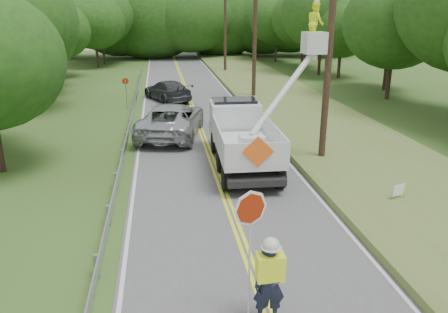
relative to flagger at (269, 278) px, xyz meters
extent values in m
plane|color=#38551D|center=(0.09, 1.33, -1.16)|extent=(140.00, 140.00, 0.00)
cube|color=#535255|center=(0.09, 15.33, -1.15)|extent=(7.20, 96.00, 0.02)
cube|color=yellow|center=(-0.01, 15.33, -1.14)|extent=(0.12, 96.00, 0.00)
cube|color=yellow|center=(0.19, 15.33, -1.14)|extent=(0.12, 96.00, 0.00)
cube|color=silver|center=(-3.36, 15.33, -1.14)|extent=(0.12, 96.00, 0.00)
cube|color=silver|center=(3.54, 15.33, -1.14)|extent=(0.12, 96.00, 0.00)
cube|color=#969A9D|center=(-4.01, 2.33, -0.81)|extent=(0.12, 0.14, 0.70)
cube|color=#969A9D|center=(-4.01, 5.33, -0.81)|extent=(0.12, 0.14, 0.70)
cube|color=#969A9D|center=(-4.01, 8.33, -0.81)|extent=(0.12, 0.14, 0.70)
cube|color=#969A9D|center=(-4.01, 11.33, -0.81)|extent=(0.12, 0.14, 0.70)
cube|color=#969A9D|center=(-4.01, 14.33, -0.81)|extent=(0.12, 0.14, 0.70)
cube|color=#969A9D|center=(-4.01, 17.33, -0.81)|extent=(0.12, 0.14, 0.70)
cube|color=#969A9D|center=(-4.01, 20.33, -0.81)|extent=(0.12, 0.14, 0.70)
cube|color=#969A9D|center=(-4.01, 23.33, -0.81)|extent=(0.12, 0.14, 0.70)
cube|color=#969A9D|center=(-4.01, 26.33, -0.81)|extent=(0.12, 0.14, 0.70)
cube|color=#969A9D|center=(-4.01, 29.33, -0.81)|extent=(0.12, 0.14, 0.70)
cube|color=#969A9D|center=(-4.01, 32.33, -0.81)|extent=(0.12, 0.14, 0.70)
cube|color=#969A9D|center=(-4.01, 35.33, -0.81)|extent=(0.12, 0.14, 0.70)
cube|color=#969A9D|center=(-4.01, 38.33, -0.81)|extent=(0.12, 0.14, 0.70)
cube|color=#969A9D|center=(-3.91, 16.33, -0.56)|extent=(0.05, 48.00, 0.34)
cylinder|color=black|center=(5.09, 10.33, 3.84)|extent=(0.30, 0.30, 10.00)
cylinder|color=black|center=(5.09, 25.33, 3.84)|extent=(0.30, 0.30, 10.00)
cylinder|color=black|center=(5.09, 40.33, 3.84)|extent=(0.30, 0.30, 10.00)
cube|color=#5B6D2C|center=(7.19, 15.33, -1.01)|extent=(7.00, 96.00, 0.30)
cylinder|color=#332319|center=(-11.29, 23.27, 0.58)|extent=(0.32, 0.32, 3.48)
ellipsoid|color=#1E3E15|center=(-11.29, 23.27, 4.83)|extent=(8.12, 8.12, 7.15)
cylinder|color=#332319|center=(-11.61, 28.92, 0.12)|extent=(0.32, 0.32, 2.56)
ellipsoid|color=#1E3E15|center=(-11.61, 28.92, 3.24)|extent=(5.96, 5.96, 5.25)
cylinder|color=#332319|center=(-12.23, 32.95, 0.19)|extent=(0.32, 0.32, 2.71)
ellipsoid|color=#1E3E15|center=(-12.23, 32.95, 3.51)|extent=(6.33, 6.33, 5.57)
cylinder|color=#332319|center=(-11.93, 39.29, 0.20)|extent=(0.32, 0.32, 2.72)
ellipsoid|color=#1E3E15|center=(-11.93, 39.29, 3.52)|extent=(6.35, 6.35, 5.59)
cylinder|color=#332319|center=(-9.42, 47.08, 0.37)|extent=(0.32, 0.32, 3.06)
ellipsoid|color=#1E3E15|center=(-9.42, 47.08, 4.11)|extent=(7.14, 7.14, 6.28)
cylinder|color=#332319|center=(-9.04, 50.44, 0.57)|extent=(0.32, 0.32, 3.46)
ellipsoid|color=#1E3E15|center=(-9.04, 50.44, 4.79)|extent=(8.06, 8.06, 7.10)
cylinder|color=#332319|center=(15.45, 23.75, 0.51)|extent=(0.32, 0.32, 3.34)
ellipsoid|color=#1E3E15|center=(15.45, 23.75, 4.59)|extent=(7.80, 7.80, 6.86)
cylinder|color=#332319|center=(17.20, 27.58, 0.33)|extent=(0.32, 0.32, 2.97)
ellipsoid|color=#1E3E15|center=(17.20, 27.58, 3.96)|extent=(6.94, 6.94, 6.11)
cylinder|color=#332319|center=(16.04, 34.95, 0.31)|extent=(0.32, 0.32, 2.94)
ellipsoid|color=#1E3E15|center=(16.04, 34.95, 3.90)|extent=(6.85, 6.85, 6.03)
cylinder|color=#332319|center=(14.80, 37.33, 0.69)|extent=(0.32, 0.32, 3.70)
ellipsoid|color=#1E3E15|center=(14.80, 37.33, 5.21)|extent=(8.64, 8.64, 7.60)
cylinder|color=#332319|center=(14.98, 43.66, 0.49)|extent=(0.32, 0.32, 3.30)
ellipsoid|color=#1E3E15|center=(14.98, 43.66, 4.51)|extent=(7.69, 7.69, 6.77)
cylinder|color=#332319|center=(13.31, 49.76, 0.41)|extent=(0.32, 0.32, 3.14)
ellipsoid|color=#1E3E15|center=(13.31, 49.76, 4.24)|extent=(7.32, 7.32, 6.44)
ellipsoid|color=#1E3E15|center=(-20.91, 56.59, 4.34)|extent=(13.51, 10.13, 10.13)
ellipsoid|color=#1E3E15|center=(-16.95, 59.28, 4.34)|extent=(12.80, 9.60, 9.60)
ellipsoid|color=#1E3E15|center=(-12.06, 58.61, 4.34)|extent=(11.19, 8.40, 8.40)
ellipsoid|color=#1E3E15|center=(-7.24, 57.74, 4.34)|extent=(13.98, 10.49, 10.49)
ellipsoid|color=#1E3E15|center=(-2.90, 57.48, 4.34)|extent=(15.37, 11.53, 11.53)
ellipsoid|color=#1E3E15|center=(2.55, 55.73, 4.34)|extent=(12.46, 9.35, 9.35)
ellipsoid|color=#1E3E15|center=(7.15, 59.13, 4.34)|extent=(15.01, 11.26, 11.26)
ellipsoid|color=#1E3E15|center=(13.60, 58.31, 4.34)|extent=(14.15, 10.61, 10.61)
ellipsoid|color=#1E3E15|center=(17.52, 57.42, 4.34)|extent=(13.46, 10.09, 10.09)
ellipsoid|color=#1E3E15|center=(22.22, 55.40, 4.34)|extent=(12.58, 9.43, 9.43)
imported|color=#191E33|center=(0.01, 0.00, -0.16)|extent=(0.73, 0.49, 1.97)
cube|color=#DAF122|center=(0.01, 0.00, 0.29)|extent=(0.62, 0.39, 0.60)
ellipsoid|color=silver|center=(0.01, 0.00, 0.84)|extent=(0.37, 0.37, 0.29)
cylinder|color=#B7B7B7|center=(-0.44, 0.06, 0.24)|extent=(0.04, 0.04, 2.76)
cylinder|color=#99220A|center=(-0.44, 0.06, 1.68)|extent=(0.75, 0.31, 0.79)
cylinder|color=black|center=(0.22, 7.59, -0.64)|extent=(0.35, 1.02, 1.01)
cylinder|color=black|center=(2.32, 7.53, -0.64)|extent=(0.35, 1.02, 1.01)
cylinder|color=black|center=(0.29, 9.70, -0.64)|extent=(0.35, 1.02, 1.01)
cylinder|color=black|center=(2.39, 9.63, -0.64)|extent=(0.35, 1.02, 1.01)
cylinder|color=black|center=(0.37, 12.33, -0.64)|extent=(0.35, 1.02, 1.01)
cylinder|color=black|center=(2.47, 12.26, -0.64)|extent=(0.35, 1.02, 1.01)
cube|color=black|center=(1.35, 9.98, -0.56)|extent=(2.42, 6.80, 0.26)
cube|color=silver|center=(1.33, 9.24, -0.04)|extent=(2.57, 4.91, 0.23)
cube|color=silver|center=(0.14, 9.28, 0.49)|extent=(0.22, 4.84, 0.95)
cube|color=silver|center=(2.51, 9.21, 0.49)|extent=(0.22, 4.84, 0.95)
cube|color=silver|center=(1.25, 6.85, 0.49)|extent=(2.42, 0.14, 0.95)
cube|color=silver|center=(1.44, 12.82, 0.28)|extent=(2.43, 2.07, 1.89)
cube|color=black|center=(1.45, 13.03, 0.96)|extent=(2.15, 1.43, 0.79)
cube|color=silver|center=(1.29, 8.09, 0.49)|extent=(0.98, 0.98, 0.84)
cube|color=silver|center=(4.39, 10.33, 4.20)|extent=(0.89, 0.89, 0.89)
imported|color=#DAF122|center=(4.39, 10.33, 5.02)|extent=(0.62, 0.80, 1.65)
cube|color=#FF611A|center=(1.25, 6.77, 0.65)|extent=(1.19, 0.08, 1.19)
imported|color=#B0B3B7|center=(-1.61, 15.74, -0.23)|extent=(4.35, 7.04, 1.82)
imported|color=#383A40|center=(-1.61, 25.69, -0.38)|extent=(4.05, 5.66, 1.52)
cylinder|color=#969A9D|center=(-4.50, 22.98, -0.12)|extent=(0.06, 0.06, 2.08)
cylinder|color=#99220A|center=(-4.50, 22.98, 0.82)|extent=(0.47, 0.12, 0.47)
cube|color=white|center=(6.07, 5.32, -0.54)|extent=(0.54, 0.23, 0.40)
cylinder|color=#969A9D|center=(5.85, 5.32, -0.88)|extent=(0.02, 0.02, 0.57)
cylinder|color=#969A9D|center=(6.30, 5.32, -0.88)|extent=(0.02, 0.02, 0.57)
camera|label=1|loc=(-2.16, -7.89, 5.56)|focal=34.95mm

